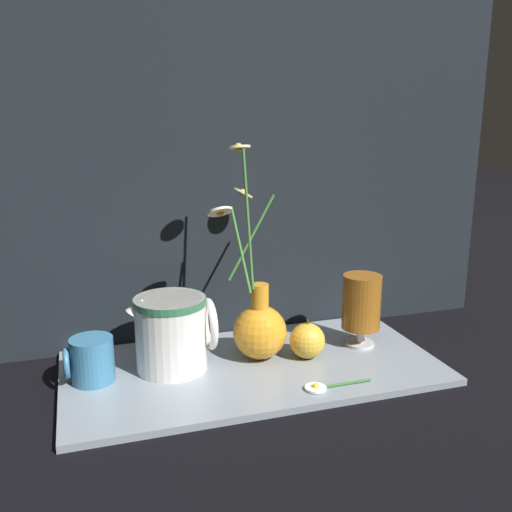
% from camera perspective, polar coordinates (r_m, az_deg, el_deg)
% --- Properties ---
extents(ground_plane, '(6.00, 6.00, 0.00)m').
position_cam_1_polar(ground_plane, '(1.05, -0.36, -11.40)').
color(ground_plane, black).
extents(shelf, '(0.66, 0.33, 0.01)m').
position_cam_1_polar(shelf, '(1.05, -0.36, -11.11)').
color(shelf, gray).
rests_on(shelf, ground_plane).
extents(backdrop_wall, '(1.16, 0.02, 1.10)m').
position_cam_1_polar(backdrop_wall, '(1.12, -3.33, 19.16)').
color(backdrop_wall, black).
rests_on(backdrop_wall, ground_plane).
extents(vase_with_flowers, '(0.15, 0.16, 0.39)m').
position_cam_1_polar(vase_with_flowers, '(1.05, 0.30, -6.95)').
color(vase_with_flowers, orange).
rests_on(vase_with_flowers, shelf).
extents(yellow_mug, '(0.08, 0.07, 0.08)m').
position_cam_1_polar(yellow_mug, '(1.01, -16.21, -9.96)').
color(yellow_mug, teal).
rests_on(yellow_mug, shelf).
extents(ceramic_pitcher, '(0.15, 0.13, 0.14)m').
position_cam_1_polar(ceramic_pitcher, '(1.01, -8.36, -7.36)').
color(ceramic_pitcher, white).
rests_on(ceramic_pitcher, shelf).
extents(tea_glass, '(0.07, 0.07, 0.14)m').
position_cam_1_polar(tea_glass, '(1.11, 10.50, -4.70)').
color(tea_glass, silver).
rests_on(tea_glass, shelf).
extents(orange_fruit, '(0.07, 0.07, 0.07)m').
position_cam_1_polar(orange_fruit, '(1.06, 5.16, -8.44)').
color(orange_fruit, gold).
rests_on(orange_fruit, shelf).
extents(loose_daisy, '(0.12, 0.04, 0.01)m').
position_cam_1_polar(loose_daisy, '(0.97, 6.76, -12.85)').
color(loose_daisy, '#336B2D').
rests_on(loose_daisy, shelf).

